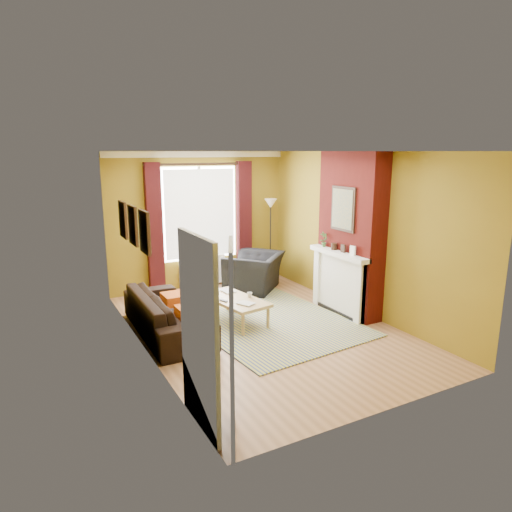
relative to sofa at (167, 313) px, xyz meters
name	(u,v)px	position (x,y,z in m)	size (l,w,h in m)	color
ground	(263,328)	(1.42, -0.55, -0.33)	(5.50, 5.50, 0.00)	#906341
room_walls	(289,238)	(2.06, -0.27, 1.06)	(3.82, 5.54, 2.83)	olive
striped_rug	(264,319)	(1.63, -0.21, -0.32)	(2.68, 3.51, 0.02)	navy
sofa	(167,313)	(0.00, 0.00, 0.00)	(2.23, 0.87, 0.65)	black
armchair	(254,272)	(2.27, 1.37, 0.05)	(1.17, 1.02, 0.76)	black
coffee_table	(234,301)	(1.12, -0.10, 0.05)	(0.85, 1.36, 0.42)	tan
wicker_stool	(209,279)	(1.47, 1.85, -0.10)	(0.47, 0.47, 0.45)	olive
floor_lamp	(271,217)	(2.91, 1.83, 1.10)	(0.35, 0.35, 1.81)	black
book_a	(242,305)	(1.07, -0.49, 0.11)	(0.19, 0.26, 0.02)	#999999
book_b	(223,292)	(1.09, 0.28, 0.10)	(0.20, 0.27, 0.02)	#999999
mug	(250,295)	(1.37, -0.17, 0.14)	(0.09, 0.09, 0.08)	#999999
tv_remote	(224,301)	(0.90, -0.15, 0.11)	(0.10, 0.16, 0.02)	#29292B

